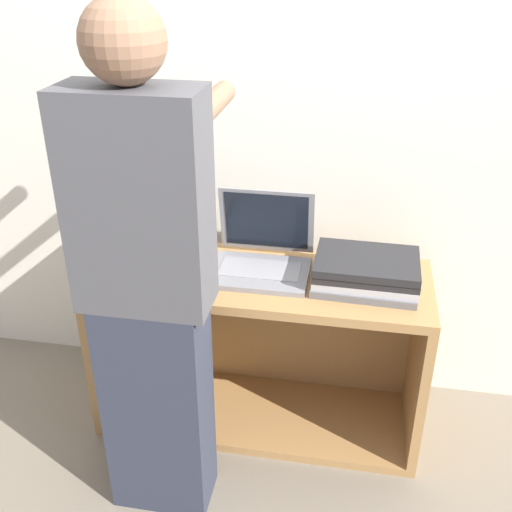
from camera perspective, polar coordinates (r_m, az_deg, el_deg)
name	(u,v)px	position (r m, az deg, el deg)	size (l,w,h in m)	color
ground_plane	(249,456)	(2.52, -0.72, -18.48)	(12.00, 12.00, 0.00)	#756B5B
wall_back	(275,120)	(2.40, 1.81, 12.83)	(8.00, 0.05, 2.40)	silver
cart	(262,340)	(2.52, 0.56, -8.00)	(1.30, 0.48, 0.69)	#A87A47
laptop_open	(262,255)	(2.29, 0.56, 0.08)	(0.37, 0.33, 0.29)	gray
laptop_stack_left	(156,244)	(2.32, -9.49, 1.17)	(0.39, 0.29, 0.20)	slate
laptop_stack_right	(366,271)	(2.22, 10.45, -1.45)	(0.39, 0.30, 0.11)	slate
person	(148,291)	(1.87, -10.22, -3.30)	(0.40, 0.53, 1.71)	#2D3342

